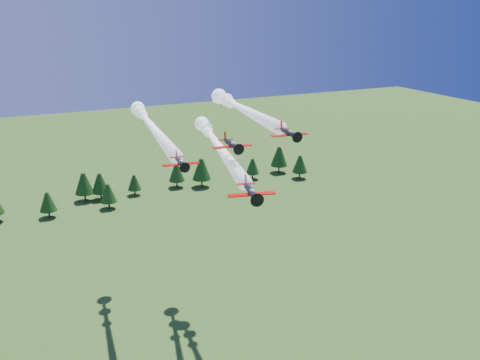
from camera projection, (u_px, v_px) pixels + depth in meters
name	position (u px, v px, depth m)	size (l,w,h in m)	color
plane_lead	(217.00, 143.00, 115.70)	(17.67, 57.74, 3.70)	black
plane_left	(150.00, 124.00, 121.37)	(11.47, 58.38, 3.70)	black
plane_right	(240.00, 108.00, 117.09)	(9.38, 45.68, 3.70)	black
plane_slot	(232.00, 144.00, 98.89)	(7.46, 8.10, 2.62)	black
treeline	(123.00, 183.00, 202.88)	(171.52, 19.55, 11.98)	#382314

